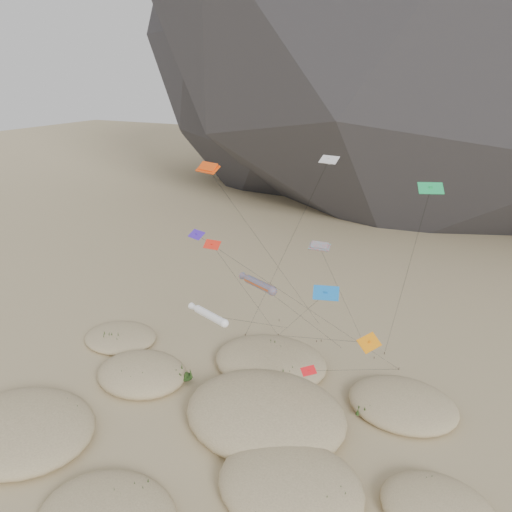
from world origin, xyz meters
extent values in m
plane|color=#CCB789|center=(0.00, 0.00, 0.00)|extent=(500.00, 500.00, 0.00)
ellipsoid|color=#2B2B30|center=(-37.00, 123.00, 44.00)|extent=(136.20, 127.83, 116.00)
ellipsoid|color=#CCB789|center=(-18.30, -7.32, 0.77)|extent=(15.14, 12.87, 3.41)
ellipsoid|color=#CCB789|center=(8.32, -2.12, 0.78)|extent=(12.83, 10.91, 3.48)
ellipsoid|color=#CCB789|center=(-13.89, 5.84, 0.66)|extent=(10.92, 9.28, 2.95)
ellipsoid|color=#CCB789|center=(2.46, 5.30, 1.01)|extent=(16.91, 14.37, 4.49)
ellipsoid|color=#CCB789|center=(19.99, 1.20, 0.53)|extent=(9.31, 7.92, 2.38)
ellipsoid|color=#CCB789|center=(-1.37, 14.89, 0.67)|extent=(13.99, 11.89, 2.99)
ellipsoid|color=#CCB789|center=(14.73, 13.74, 0.59)|extent=(11.58, 9.84, 2.62)
ellipsoid|color=#CCB789|center=(-22.16, 11.71, 0.40)|extent=(10.04, 8.54, 1.78)
ellipsoid|color=black|center=(-18.09, -7.00, 0.90)|extent=(2.78, 2.38, 0.83)
ellipsoid|color=black|center=(-15.91, -3.18, 0.80)|extent=(2.03, 1.74, 0.61)
ellipsoid|color=black|center=(-3.47, -8.65, 0.60)|extent=(2.81, 2.41, 0.84)
ellipsoid|color=black|center=(-2.34, -9.39, 0.50)|extent=(2.20, 1.88, 0.66)
ellipsoid|color=black|center=(11.39, -2.98, 1.00)|extent=(3.69, 3.16, 1.11)
ellipsoid|color=black|center=(-13.45, 4.50, 0.80)|extent=(2.69, 2.30, 0.81)
ellipsoid|color=black|center=(-9.01, 7.45, 0.70)|extent=(2.04, 1.75, 0.61)
ellipsoid|color=black|center=(3.32, 2.51, 1.10)|extent=(3.78, 3.23, 1.13)
ellipsoid|color=black|center=(6.37, 4.73, 1.00)|extent=(2.36, 2.02, 0.71)
ellipsoid|color=black|center=(0.73, 1.18, 0.90)|extent=(2.18, 1.87, 0.65)
ellipsoid|color=black|center=(19.46, 3.38, 0.60)|extent=(2.18, 1.86, 0.65)
ellipsoid|color=black|center=(-1.67, 16.48, 1.00)|extent=(2.67, 2.29, 0.80)
ellipsoid|color=black|center=(1.48, 12.53, 0.90)|extent=(2.41, 2.06, 0.72)
ellipsoid|color=black|center=(14.96, 12.58, 0.70)|extent=(2.41, 2.06, 0.72)
ellipsoid|color=black|center=(11.78, 10.62, 0.60)|extent=(2.03, 1.74, 0.61)
ellipsoid|color=black|center=(-22.62, 10.64, 0.50)|extent=(2.06, 1.76, 0.62)
ellipsoid|color=black|center=(-20.45, 10.18, 0.40)|extent=(1.76, 1.50, 0.53)
cylinder|color=#3F2D1E|center=(-3.56, 22.15, 0.15)|extent=(0.08, 0.08, 0.30)
cylinder|color=#3F2D1E|center=(2.24, 23.26, 0.15)|extent=(0.08, 0.08, 0.30)
cylinder|color=#3F2D1E|center=(1.74, 22.84, 0.15)|extent=(0.08, 0.08, 0.30)
cylinder|color=#3F2D1E|center=(9.64, 22.20, 0.15)|extent=(0.08, 0.08, 0.30)
cylinder|color=#3F2D1E|center=(10.55, 23.83, 0.15)|extent=(0.08, 0.08, 0.30)
cylinder|color=#3F2D1E|center=(-5.16, 26.08, 0.15)|extent=(0.08, 0.08, 0.30)
cylinder|color=#3F2D1E|center=(12.93, 21.13, 0.15)|extent=(0.08, 0.08, 0.30)
cylinder|color=#3F2D1E|center=(-7.62, 20.14, 0.15)|extent=(0.08, 0.08, 0.30)
cylinder|color=#E55718|center=(-1.85, 12.71, 11.74)|extent=(5.04, 3.71, 1.52)
sphere|color=#E55718|center=(0.38, 11.29, 11.95)|extent=(1.02, 1.02, 1.02)
cone|color=#E55718|center=(-4.30, 14.28, 11.47)|extent=(2.32, 1.92, 1.09)
cylinder|color=black|center=(1.70, 17.80, 5.87)|extent=(7.13, 10.19, 11.76)
cylinder|color=white|center=(-4.86, 7.03, 9.78)|extent=(5.11, 3.00, 1.20)
sphere|color=white|center=(-2.50, 5.91, 9.99)|extent=(0.88, 0.88, 0.88)
cone|color=white|center=(-7.45, 8.25, 9.52)|extent=(2.25, 1.59, 0.89)
cylinder|color=black|center=(-4.12, 15.91, 4.89)|extent=(1.50, 17.77, 9.80)
cube|color=#EF470C|center=(-8.21, 12.89, 24.13)|extent=(3.11, 1.98, 0.84)
cube|color=#EF470C|center=(-8.21, 12.89, 24.36)|extent=(2.62, 1.60, 0.82)
cylinder|color=black|center=(-3.94, 20.36, 12.07)|extent=(8.56, 14.97, 24.15)
cube|color=#FF1A27|center=(4.10, 15.21, 16.33)|extent=(2.30, 1.11, 0.63)
cube|color=#FF1A27|center=(4.10, 15.21, 16.53)|extent=(1.95, 0.89, 0.62)
cylinder|color=black|center=(5.88, 20.10, 8.16)|extent=(3.59, 9.80, 16.34)
cube|color=blue|center=(7.98, 6.11, 15.44)|extent=(2.51, 1.69, 0.98)
cube|color=blue|center=(7.98, 6.11, 15.29)|extent=(0.36, 0.40, 0.76)
cylinder|color=black|center=(2.21, 14.13, 7.74)|extent=(11.56, 16.07, 15.41)
cube|color=#19A556|center=(15.06, 12.06, 24.48)|extent=(2.41, 1.84, 0.82)
cube|color=#19A556|center=(15.06, 12.06, 24.33)|extent=(0.33, 0.32, 0.74)
cylinder|color=black|center=(12.81, 17.95, 12.26)|extent=(4.54, 11.81, 24.44)
cube|color=silver|center=(5.40, 12.95, 26.10)|extent=(1.91, 1.22, 0.64)
cube|color=silver|center=(5.40, 12.95, 25.95)|extent=(0.24, 0.20, 0.62)
cylinder|color=black|center=(-1.11, 16.55, 13.08)|extent=(13.05, 7.22, 26.06)
cube|color=red|center=(6.44, 6.74, 6.47)|extent=(1.58, 1.65, 0.58)
cube|color=red|center=(6.44, 6.74, 6.32)|extent=(0.25, 0.25, 0.52)
cylinder|color=black|center=(9.68, 13.93, 3.26)|extent=(6.52, 14.41, 6.45)
cube|color=#4621C3|center=(-8.14, 10.01, 17.47)|extent=(2.11, 1.57, 0.68)
cube|color=#4621C3|center=(-8.14, 10.01, 17.32)|extent=(0.28, 0.25, 0.65)
cylinder|color=black|center=(2.40, 15.57, 8.76)|extent=(21.09, 11.15, 17.44)
cube|color=orange|center=(12.13, 6.47, 11.24)|extent=(1.99, 2.61, 0.94)
cube|color=orange|center=(12.13, 6.47, 11.09)|extent=(0.38, 0.37, 0.79)
cylinder|color=black|center=(4.29, 14.31, 5.65)|extent=(15.72, 15.70, 11.21)
cube|color=red|center=(-5.07, 8.17, 17.36)|extent=(1.74, 0.87, 0.74)
cube|color=red|center=(-5.07, 8.17, 17.21)|extent=(0.21, 0.26, 0.58)
cylinder|color=black|center=(-4.32, 15.16, 8.71)|extent=(1.54, 13.99, 17.33)
camera|label=1|loc=(20.37, -33.05, 34.18)|focal=35.00mm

